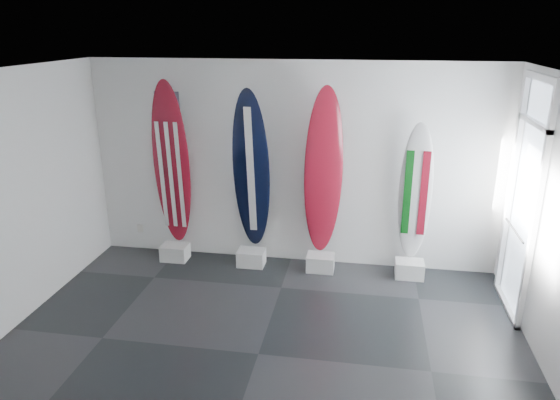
% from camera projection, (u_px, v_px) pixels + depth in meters
% --- Properties ---
extents(floor, '(6.00, 6.00, 0.00)m').
position_uv_depth(floor, '(258.00, 354.00, 5.72)').
color(floor, black).
rests_on(floor, ground).
extents(ceiling, '(6.00, 6.00, 0.00)m').
position_uv_depth(ceiling, '(254.00, 76.00, 4.76)').
color(ceiling, white).
rests_on(ceiling, wall_back).
extents(wall_back, '(6.00, 0.00, 6.00)m').
position_uv_depth(wall_back, '(292.00, 165.00, 7.57)').
color(wall_back, white).
rests_on(wall_back, ground).
extents(wall_front, '(6.00, 0.00, 6.00)m').
position_uv_depth(wall_front, '(163.00, 391.00, 2.90)').
color(wall_front, white).
rests_on(wall_front, ground).
extents(display_block_usa, '(0.40, 0.30, 0.24)m').
position_uv_depth(display_block_usa, '(175.00, 252.00, 7.99)').
color(display_block_usa, silver).
rests_on(display_block_usa, floor).
extents(surfboard_usa, '(0.58, 0.27, 2.50)m').
position_uv_depth(surfboard_usa, '(171.00, 165.00, 7.65)').
color(surfboard_usa, maroon).
rests_on(surfboard_usa, display_block_usa).
extents(display_block_navy, '(0.40, 0.30, 0.24)m').
position_uv_depth(display_block_navy, '(251.00, 258.00, 7.80)').
color(display_block_navy, silver).
rests_on(display_block_navy, floor).
extents(surfboard_navy, '(0.57, 0.40, 2.42)m').
position_uv_depth(surfboard_navy, '(251.00, 171.00, 7.47)').
color(surfboard_navy, black).
rests_on(surfboard_navy, display_block_navy).
extents(display_block_swiss, '(0.40, 0.30, 0.24)m').
position_uv_depth(display_block_swiss, '(320.00, 263.00, 7.64)').
color(display_block_swiss, silver).
rests_on(display_block_swiss, floor).
extents(surfboard_swiss, '(0.60, 0.38, 2.46)m').
position_uv_depth(surfboard_swiss, '(324.00, 173.00, 7.30)').
color(surfboard_swiss, maroon).
rests_on(surfboard_swiss, display_block_swiss).
extents(display_block_italy, '(0.40, 0.30, 0.24)m').
position_uv_depth(display_block_italy, '(409.00, 269.00, 7.44)').
color(display_block_italy, silver).
rests_on(display_block_italy, floor).
extents(surfboard_italy, '(0.47, 0.21, 2.00)m').
position_uv_depth(surfboard_italy, '(415.00, 193.00, 7.17)').
color(surfboard_italy, silver).
rests_on(surfboard_italy, display_block_italy).
extents(wall_outlet, '(0.09, 0.02, 0.13)m').
position_uv_depth(wall_outlet, '(140.00, 228.00, 8.31)').
color(wall_outlet, silver).
rests_on(wall_outlet, wall_back).
extents(glass_door, '(0.12, 1.16, 2.85)m').
position_uv_depth(glass_door, '(524.00, 202.00, 6.24)').
color(glass_door, white).
rests_on(glass_door, floor).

